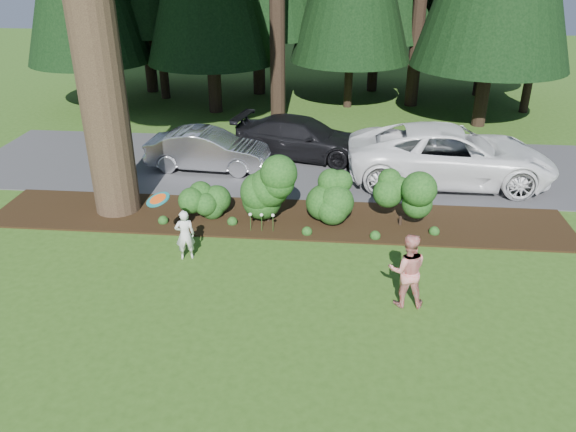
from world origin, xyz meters
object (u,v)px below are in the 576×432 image
object	(u,v)px
child	(185,235)
adult	(407,270)
car_white_suv	(450,155)
car_dark_suv	(302,138)
car_silver_wagon	(208,150)
frisbee	(158,199)

from	to	relation	value
child	adult	xyz separation A→B (m)	(5.11, -1.47, 0.19)
car_white_suv	child	distance (m)	9.05
car_white_suv	child	bearing A→B (deg)	128.19
adult	car_white_suv	bearing A→B (deg)	-107.25
car_white_suv	car_dark_suv	size ratio (longest dim) A/B	1.33
child	adult	world-z (taller)	adult
adult	car_dark_suv	bearing A→B (deg)	-73.64
car_dark_suv	child	xyz separation A→B (m)	(-2.29, -7.43, -0.09)
car_white_suv	adult	distance (m)	7.32
car_silver_wagon	car_dark_suv	xyz separation A→B (m)	(3.05, 1.49, 0.03)
car_silver_wagon	child	size ratio (longest dim) A/B	3.20
child	adult	distance (m)	5.32
adult	child	bearing A→B (deg)	-17.25
car_silver_wagon	frisbee	world-z (taller)	frisbee
adult	frisbee	size ratio (longest dim) A/B	2.83
child	frisbee	distance (m)	1.11
car_silver_wagon	frisbee	xyz separation A→B (m)	(0.23, -6.05, 0.90)
car_dark_suv	adult	distance (m)	9.34
car_silver_wagon	child	bearing A→B (deg)	-168.68
car_dark_suv	child	size ratio (longest dim) A/B	3.78
car_dark_suv	car_white_suv	bearing A→B (deg)	-98.47
child	frisbee	bearing A→B (deg)	-4.65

